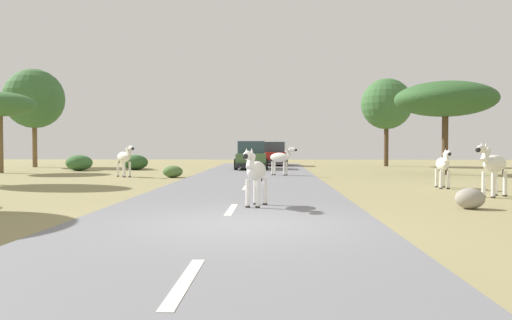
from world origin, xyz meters
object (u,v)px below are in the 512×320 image
at_px(zebra_2, 281,158).
at_px(tree_3, 387,104).
at_px(rock_0, 470,198).
at_px(zebra_0, 256,172).
at_px(bush_3, 135,162).
at_px(car_1, 251,156).
at_px(tree_4, 445,99).
at_px(zebra_4, 443,165).
at_px(tree_0, 34,99).
at_px(tree_5, 0,105).
at_px(bush_0, 173,172).
at_px(bush_1, 79,163).
at_px(zebra_3, 493,165).
at_px(zebra_1, 125,158).
at_px(car_0, 274,155).

distance_m(zebra_2, tree_3, 15.13).
height_order(tree_3, rock_0, tree_3).
height_order(zebra_0, bush_3, zebra_0).
relative_size(zebra_2, car_1, 0.33).
bearing_deg(tree_4, tree_3, 93.36).
bearing_deg(zebra_2, zebra_4, 67.40).
bearing_deg(zebra_4, tree_0, -32.32).
height_order(zebra_2, tree_5, tree_5).
distance_m(bush_0, bush_1, 9.34).
xyz_separation_m(bush_0, bush_3, (-3.85, 7.46, 0.18)).
bearing_deg(tree_4, bush_3, 165.25).
bearing_deg(car_1, zebra_0, 90.78).
bearing_deg(zebra_3, bush_0, 11.79).
distance_m(zebra_0, car_1, 19.50).
xyz_separation_m(zebra_0, zebra_4, (6.41, 5.91, -0.05)).
xyz_separation_m(zebra_1, tree_0, (-9.62, 10.83, 3.86)).
bearing_deg(tree_5, zebra_3, -29.69).
height_order(zebra_0, tree_0, tree_0).
xyz_separation_m(zebra_1, bush_1, (-4.55, 5.94, -0.46)).
height_order(zebra_0, zebra_3, zebra_3).
bearing_deg(zebra_3, tree_3, -45.44).
xyz_separation_m(zebra_3, tree_4, (2.50, 11.45, 2.95)).
distance_m(tree_0, bush_1, 8.26).
bearing_deg(rock_0, tree_5, 142.64).
xyz_separation_m(zebra_1, tree_3, (15.43, 13.18, 3.61)).
bearing_deg(zebra_3, tree_0, 8.97).
xyz_separation_m(zebra_2, car_0, (-0.31, 12.74, -0.06)).
xyz_separation_m(zebra_4, tree_0, (-22.73, 16.76, 3.95)).
bearing_deg(bush_1, tree_4, -9.39).
height_order(zebra_0, car_1, car_1).
xyz_separation_m(car_1, tree_0, (-15.37, 3.20, 3.94)).
height_order(zebra_2, zebra_4, zebra_2).
relative_size(tree_4, rock_0, 7.47).
distance_m(tree_3, bush_1, 21.63).
relative_size(car_0, tree_0, 0.64).
relative_size(zebra_4, car_1, 0.34).
bearing_deg(car_0, tree_0, 12.01).
bearing_deg(zebra_4, zebra_1, -20.26).
distance_m(car_1, tree_0, 16.18).
bearing_deg(zebra_1, bush_1, -94.34).
xyz_separation_m(tree_3, tree_4, (0.62, -10.65, -0.64)).
bearing_deg(zebra_2, tree_0, -92.59).
bearing_deg(zebra_1, tree_0, -90.16).
height_order(tree_3, bush_1, tree_3).
bearing_deg(rock_0, tree_4, 73.38).
relative_size(tree_5, bush_1, 2.82).
distance_m(tree_0, tree_3, 25.16).
xyz_separation_m(car_0, tree_3, (8.23, -0.37, 3.70)).
xyz_separation_m(car_1, tree_5, (-13.67, -4.31, 2.91)).
relative_size(car_0, rock_0, 6.40).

